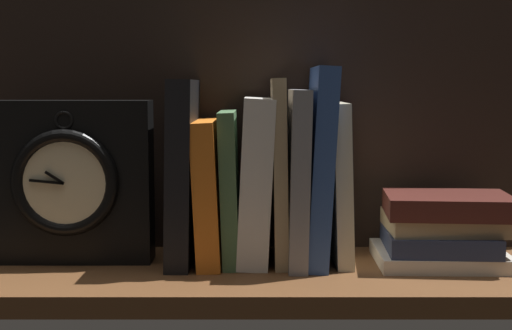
{
  "coord_description": "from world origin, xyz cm",
  "views": [
    {
      "loc": [
        0.03,
        -89.79,
        22.77
      ],
      "look_at": [
        0.44,
        3.68,
        12.55
      ],
      "focal_mm": 51.34,
      "sensor_mm": 36.0,
      "label": 1
    }
  ],
  "objects_px": {
    "book_white_catcher": "(252,180)",
    "book_orange_pandolfini": "(205,191)",
    "book_tan_shortstories": "(276,171)",
    "book_stack_side": "(439,230)",
    "book_black_skeptic": "(179,171)",
    "framed_clock": "(66,182)",
    "book_cream_twain": "(336,183)",
    "book_green_romantic": "(227,187)",
    "book_blue_modern": "(315,165)",
    "book_gray_chess": "(294,176)"
  },
  "relations": [
    {
      "from": "book_white_catcher",
      "to": "book_orange_pandolfini",
      "type": "bearing_deg",
      "value": 180.0
    },
    {
      "from": "book_tan_shortstories",
      "to": "book_stack_side",
      "type": "bearing_deg",
      "value": -4.11
    },
    {
      "from": "book_black_skeptic",
      "to": "book_tan_shortstories",
      "type": "height_order",
      "value": "book_tan_shortstories"
    },
    {
      "from": "book_black_skeptic",
      "to": "book_stack_side",
      "type": "xyz_separation_m",
      "value": [
        0.33,
        -0.02,
        -0.07
      ]
    },
    {
      "from": "book_white_catcher",
      "to": "framed_clock",
      "type": "relative_size",
      "value": 1.01
    },
    {
      "from": "book_cream_twain",
      "to": "book_green_romantic",
      "type": "bearing_deg",
      "value": 180.0
    },
    {
      "from": "book_orange_pandolfini",
      "to": "book_blue_modern",
      "type": "relative_size",
      "value": 0.73
    },
    {
      "from": "book_orange_pandolfini",
      "to": "book_green_romantic",
      "type": "height_order",
      "value": "book_green_romantic"
    },
    {
      "from": "book_green_romantic",
      "to": "book_white_catcher",
      "type": "distance_m",
      "value": 0.03
    },
    {
      "from": "book_green_romantic",
      "to": "book_white_catcher",
      "type": "xyz_separation_m",
      "value": [
        0.03,
        0.0,
        0.01
      ]
    },
    {
      "from": "book_black_skeptic",
      "to": "book_orange_pandolfini",
      "type": "xyz_separation_m",
      "value": [
        0.03,
        0.0,
        -0.03
      ]
    },
    {
      "from": "book_orange_pandolfini",
      "to": "book_tan_shortstories",
      "type": "xyz_separation_m",
      "value": [
        0.09,
        0.0,
        0.03
      ]
    },
    {
      "from": "book_orange_pandolfini",
      "to": "book_cream_twain",
      "type": "xyz_separation_m",
      "value": [
        0.17,
        0.0,
        0.01
      ]
    },
    {
      "from": "book_tan_shortstories",
      "to": "framed_clock",
      "type": "distance_m",
      "value": 0.27
    },
    {
      "from": "book_stack_side",
      "to": "book_blue_modern",
      "type": "bearing_deg",
      "value": 174.57
    },
    {
      "from": "framed_clock",
      "to": "book_stack_side",
      "type": "bearing_deg",
      "value": -1.03
    },
    {
      "from": "book_tan_shortstories",
      "to": "book_gray_chess",
      "type": "height_order",
      "value": "book_tan_shortstories"
    },
    {
      "from": "book_white_catcher",
      "to": "book_tan_shortstories",
      "type": "height_order",
      "value": "book_tan_shortstories"
    },
    {
      "from": "book_black_skeptic",
      "to": "framed_clock",
      "type": "relative_size",
      "value": 1.13
    },
    {
      "from": "book_green_romantic",
      "to": "book_stack_side",
      "type": "distance_m",
      "value": 0.28
    },
    {
      "from": "book_tan_shortstories",
      "to": "book_green_romantic",
      "type": "bearing_deg",
      "value": 180.0
    },
    {
      "from": "book_cream_twain",
      "to": "book_stack_side",
      "type": "bearing_deg",
      "value": -6.52
    },
    {
      "from": "book_green_romantic",
      "to": "book_blue_modern",
      "type": "height_order",
      "value": "book_blue_modern"
    },
    {
      "from": "book_black_skeptic",
      "to": "book_gray_chess",
      "type": "distance_m",
      "value": 0.15
    },
    {
      "from": "book_black_skeptic",
      "to": "book_cream_twain",
      "type": "xyz_separation_m",
      "value": [
        0.2,
        0.0,
        -0.01
      ]
    },
    {
      "from": "book_black_skeptic",
      "to": "book_white_catcher",
      "type": "distance_m",
      "value": 0.09
    },
    {
      "from": "book_gray_chess",
      "to": "book_black_skeptic",
      "type": "bearing_deg",
      "value": 180.0
    },
    {
      "from": "book_white_catcher",
      "to": "framed_clock",
      "type": "distance_m",
      "value": 0.24
    },
    {
      "from": "book_black_skeptic",
      "to": "book_stack_side",
      "type": "bearing_deg",
      "value": -2.58
    },
    {
      "from": "book_orange_pandolfini",
      "to": "book_white_catcher",
      "type": "relative_size",
      "value": 0.87
    },
    {
      "from": "book_tan_shortstories",
      "to": "book_gray_chess",
      "type": "relative_size",
      "value": 1.06
    },
    {
      "from": "book_green_romantic",
      "to": "book_white_catcher",
      "type": "bearing_deg",
      "value": 0.0
    },
    {
      "from": "book_black_skeptic",
      "to": "book_white_catcher",
      "type": "height_order",
      "value": "book_black_skeptic"
    },
    {
      "from": "book_stack_side",
      "to": "book_cream_twain",
      "type": "bearing_deg",
      "value": 173.48
    },
    {
      "from": "book_orange_pandolfini",
      "to": "book_white_catcher",
      "type": "bearing_deg",
      "value": 0.0
    },
    {
      "from": "book_orange_pandolfini",
      "to": "book_stack_side",
      "type": "height_order",
      "value": "book_orange_pandolfini"
    },
    {
      "from": "book_black_skeptic",
      "to": "framed_clock",
      "type": "xyz_separation_m",
      "value": [
        -0.14,
        -0.01,
        -0.01
      ]
    },
    {
      "from": "book_gray_chess",
      "to": "book_cream_twain",
      "type": "distance_m",
      "value": 0.05
    },
    {
      "from": "book_green_romantic",
      "to": "book_stack_side",
      "type": "relative_size",
      "value": 1.13
    },
    {
      "from": "book_orange_pandolfini",
      "to": "book_blue_modern",
      "type": "xyz_separation_m",
      "value": [
        0.14,
        0.0,
        0.03
      ]
    },
    {
      "from": "book_black_skeptic",
      "to": "book_blue_modern",
      "type": "relative_size",
      "value": 0.94
    },
    {
      "from": "book_orange_pandolfini",
      "to": "book_black_skeptic",
      "type": "bearing_deg",
      "value": 180.0
    },
    {
      "from": "book_green_romantic",
      "to": "book_blue_modern",
      "type": "distance_m",
      "value": 0.12
    },
    {
      "from": "book_gray_chess",
      "to": "book_stack_side",
      "type": "relative_size",
      "value": 1.29
    },
    {
      "from": "book_green_romantic",
      "to": "book_white_catcher",
      "type": "height_order",
      "value": "book_white_catcher"
    },
    {
      "from": "book_orange_pandolfini",
      "to": "book_tan_shortstories",
      "type": "height_order",
      "value": "book_tan_shortstories"
    },
    {
      "from": "book_gray_chess",
      "to": "framed_clock",
      "type": "distance_m",
      "value": 0.29
    },
    {
      "from": "book_gray_chess",
      "to": "book_orange_pandolfini",
      "type": "bearing_deg",
      "value": 180.0
    },
    {
      "from": "book_cream_twain",
      "to": "book_white_catcher",
      "type": "bearing_deg",
      "value": 180.0
    },
    {
      "from": "book_white_catcher",
      "to": "book_black_skeptic",
      "type": "bearing_deg",
      "value": 180.0
    }
  ]
}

